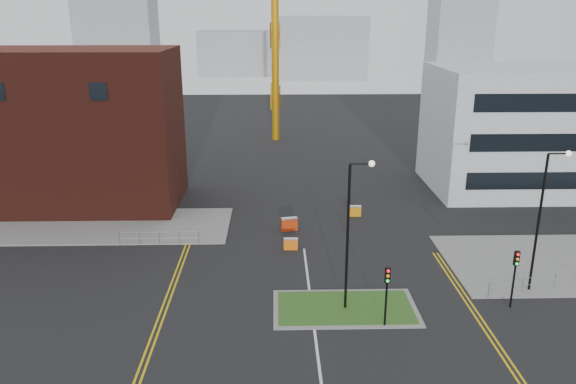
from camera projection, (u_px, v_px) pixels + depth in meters
name	position (u px, v px, depth m)	size (l,w,h in m)	color
pavement_left	(60.00, 226.00, 46.42)	(28.00, 8.00, 0.12)	slate
island_kerb	(345.00, 308.00, 33.61)	(8.60, 4.60, 0.08)	slate
grass_island	(345.00, 308.00, 33.61)	(8.00, 4.00, 0.12)	#29531B
brick_building	(41.00, 131.00, 49.99)	(24.20, 10.07, 14.24)	#431710
office_block	(561.00, 129.00, 55.16)	(25.00, 12.20, 12.00)	#BABCBF
streetlamp_island	(352.00, 224.00, 31.97)	(1.46, 0.36, 9.18)	black
streetlamp_right_near	(544.00, 211.00, 34.15)	(1.46, 0.36, 9.18)	black
traffic_light_island	(387.00, 285.00, 30.96)	(0.28, 0.33, 3.65)	black
traffic_light_right	(515.00, 268.00, 33.05)	(0.28, 0.33, 3.65)	black
railing_left	(159.00, 236.00, 42.61)	(6.05, 0.05, 1.10)	gray
centre_line	(320.00, 370.00, 27.87)	(0.15, 30.00, 0.01)	silver
yellow_left_a	(167.00, 295.00, 35.27)	(0.12, 24.00, 0.01)	gold
yellow_left_b	(172.00, 295.00, 35.28)	(0.12, 24.00, 0.01)	gold
yellow_right_a	(481.00, 325.00, 31.89)	(0.12, 20.00, 0.01)	gold
yellow_right_b	(486.00, 325.00, 31.90)	(0.12, 20.00, 0.01)	gold
skyline_a	(118.00, 38.00, 135.88)	(18.00, 12.00, 22.00)	gray
skyline_b	(320.00, 48.00, 147.47)	(24.00, 12.00, 16.00)	gray
skyline_c	(460.00, 24.00, 141.68)	(14.00, 12.00, 28.00)	gray
skyline_d	(253.00, 53.00, 157.19)	(30.00, 12.00, 12.00)	gray
barrier_left	(291.00, 243.00, 41.90)	(1.06, 0.39, 0.88)	orange
barrier_mid	(289.00, 224.00, 45.51)	(1.36, 0.68, 1.10)	red
barrier_right	(355.00, 210.00, 48.76)	(1.13, 0.42, 0.94)	orange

